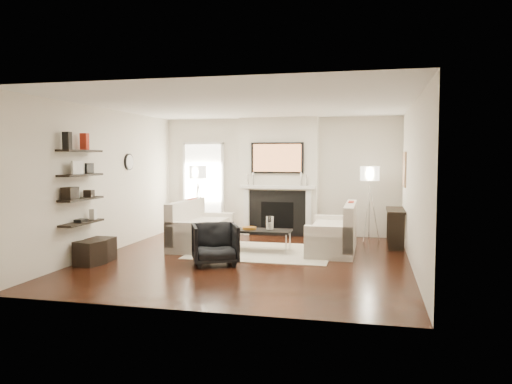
% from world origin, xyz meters
% --- Properties ---
extents(room_envelope, '(6.00, 6.00, 6.00)m').
position_xyz_m(room_envelope, '(0.00, 0.00, 1.35)').
color(room_envelope, black).
rests_on(room_envelope, ground).
extents(chimney_breast, '(1.80, 0.25, 2.70)m').
position_xyz_m(chimney_breast, '(0.00, 2.88, 1.35)').
color(chimney_breast, silver).
rests_on(chimney_breast, floor).
extents(fireplace_surround, '(1.30, 0.02, 1.04)m').
position_xyz_m(fireplace_surround, '(0.00, 2.74, 0.52)').
color(fireplace_surround, black).
rests_on(fireplace_surround, floor).
extents(firebox, '(0.75, 0.02, 0.65)m').
position_xyz_m(firebox, '(0.00, 2.73, 0.45)').
color(firebox, black).
rests_on(firebox, floor).
extents(mantel_pilaster_l, '(0.12, 0.08, 1.10)m').
position_xyz_m(mantel_pilaster_l, '(-0.72, 2.71, 0.55)').
color(mantel_pilaster_l, white).
rests_on(mantel_pilaster_l, floor).
extents(mantel_pilaster_r, '(0.12, 0.08, 1.10)m').
position_xyz_m(mantel_pilaster_r, '(0.72, 2.71, 0.55)').
color(mantel_pilaster_r, white).
rests_on(mantel_pilaster_r, floor).
extents(mantel_shelf, '(1.70, 0.18, 0.07)m').
position_xyz_m(mantel_shelf, '(0.00, 2.69, 1.12)').
color(mantel_shelf, white).
rests_on(mantel_shelf, chimney_breast).
extents(tv_body, '(1.20, 0.06, 0.70)m').
position_xyz_m(tv_body, '(0.00, 2.71, 1.78)').
color(tv_body, black).
rests_on(tv_body, chimney_breast).
extents(tv_screen, '(1.10, 0.00, 0.62)m').
position_xyz_m(tv_screen, '(0.00, 2.68, 1.78)').
color(tv_screen, '#BF723F').
rests_on(tv_screen, tv_body).
extents(candlestick_l_tall, '(0.04, 0.04, 0.30)m').
position_xyz_m(candlestick_l_tall, '(-0.55, 2.70, 1.30)').
color(candlestick_l_tall, silver).
rests_on(candlestick_l_tall, mantel_shelf).
extents(candlestick_l_short, '(0.04, 0.04, 0.24)m').
position_xyz_m(candlestick_l_short, '(-0.68, 2.70, 1.27)').
color(candlestick_l_short, silver).
rests_on(candlestick_l_short, mantel_shelf).
extents(candlestick_r_tall, '(0.04, 0.04, 0.30)m').
position_xyz_m(candlestick_r_tall, '(0.55, 2.70, 1.30)').
color(candlestick_r_tall, silver).
rests_on(candlestick_r_tall, mantel_shelf).
extents(candlestick_r_short, '(0.04, 0.04, 0.24)m').
position_xyz_m(candlestick_r_short, '(0.68, 2.70, 1.27)').
color(candlestick_r_short, silver).
rests_on(candlestick_r_short, mantel_shelf).
extents(hallway_panel, '(0.90, 0.02, 2.10)m').
position_xyz_m(hallway_panel, '(-1.85, 2.98, 1.05)').
color(hallway_panel, white).
rests_on(hallway_panel, floor).
extents(door_trim_l, '(0.06, 0.06, 2.16)m').
position_xyz_m(door_trim_l, '(-2.33, 2.96, 1.05)').
color(door_trim_l, white).
rests_on(door_trim_l, floor).
extents(door_trim_r, '(0.06, 0.06, 2.16)m').
position_xyz_m(door_trim_r, '(-1.37, 2.96, 1.05)').
color(door_trim_r, white).
rests_on(door_trim_r, floor).
extents(door_trim_top, '(1.02, 0.06, 0.06)m').
position_xyz_m(door_trim_top, '(-1.85, 2.96, 2.13)').
color(door_trim_top, white).
rests_on(door_trim_top, wall_back).
extents(rug, '(2.60, 2.00, 0.01)m').
position_xyz_m(rug, '(0.09, 0.74, 0.01)').
color(rug, '#BEB49C').
rests_on(rug, floor).
extents(loveseat_left_base, '(0.85, 1.80, 0.42)m').
position_xyz_m(loveseat_left_base, '(-1.21, 1.01, 0.21)').
color(loveseat_left_base, silver).
rests_on(loveseat_left_base, floor).
extents(loveseat_left_back, '(0.18, 1.80, 0.80)m').
position_xyz_m(loveseat_left_back, '(-1.54, 1.01, 0.53)').
color(loveseat_left_back, silver).
rests_on(loveseat_left_back, floor).
extents(loveseat_left_arm_n, '(0.85, 0.18, 0.60)m').
position_xyz_m(loveseat_left_arm_n, '(-1.21, 0.20, 0.30)').
color(loveseat_left_arm_n, silver).
rests_on(loveseat_left_arm_n, floor).
extents(loveseat_left_arm_s, '(0.85, 0.18, 0.60)m').
position_xyz_m(loveseat_left_arm_s, '(-1.21, 1.82, 0.30)').
color(loveseat_left_arm_s, silver).
rests_on(loveseat_left_arm_s, floor).
extents(loveseat_left_cushion, '(0.63, 1.44, 0.10)m').
position_xyz_m(loveseat_left_cushion, '(-1.16, 1.01, 0.47)').
color(loveseat_left_cushion, silver).
rests_on(loveseat_left_cushion, loveseat_left_base).
extents(pillow_left_orange, '(0.10, 0.42, 0.42)m').
position_xyz_m(pillow_left_orange, '(-1.54, 1.31, 0.73)').
color(pillow_left_orange, '#A22513').
rests_on(pillow_left_orange, loveseat_left_cushion).
extents(pillow_left_charcoal, '(0.10, 0.40, 0.40)m').
position_xyz_m(pillow_left_charcoal, '(-1.54, 0.71, 0.72)').
color(pillow_left_charcoal, black).
rests_on(pillow_left_charcoal, loveseat_left_cushion).
extents(loveseat_right_base, '(0.85, 1.80, 0.42)m').
position_xyz_m(loveseat_right_base, '(1.38, 1.08, 0.21)').
color(loveseat_right_base, silver).
rests_on(loveseat_right_base, floor).
extents(loveseat_right_back, '(0.18, 1.80, 0.80)m').
position_xyz_m(loveseat_right_back, '(1.71, 1.08, 0.53)').
color(loveseat_right_back, silver).
rests_on(loveseat_right_back, floor).
extents(loveseat_right_arm_n, '(0.85, 0.18, 0.60)m').
position_xyz_m(loveseat_right_arm_n, '(1.38, 0.27, 0.30)').
color(loveseat_right_arm_n, silver).
rests_on(loveseat_right_arm_n, floor).
extents(loveseat_right_arm_s, '(0.85, 0.18, 0.60)m').
position_xyz_m(loveseat_right_arm_s, '(1.38, 1.89, 0.30)').
color(loveseat_right_arm_s, silver).
rests_on(loveseat_right_arm_s, floor).
extents(loveseat_right_cushion, '(0.63, 1.44, 0.10)m').
position_xyz_m(loveseat_right_cushion, '(1.33, 1.08, 0.47)').
color(loveseat_right_cushion, silver).
rests_on(loveseat_right_cushion, loveseat_right_base).
extents(pillow_right_orange, '(0.10, 0.42, 0.42)m').
position_xyz_m(pillow_right_orange, '(1.71, 1.38, 0.73)').
color(pillow_right_orange, '#A22513').
rests_on(pillow_right_orange, loveseat_right_cushion).
extents(pillow_right_charcoal, '(0.10, 0.40, 0.40)m').
position_xyz_m(pillow_right_charcoal, '(1.71, 0.78, 0.72)').
color(pillow_right_charcoal, black).
rests_on(pillow_right_charcoal, loveseat_right_cushion).
extents(coffee_table, '(1.10, 0.55, 0.04)m').
position_xyz_m(coffee_table, '(0.08, 0.77, 0.40)').
color(coffee_table, black).
rests_on(coffee_table, floor).
extents(coffee_leg_nw, '(0.02, 0.02, 0.38)m').
position_xyz_m(coffee_leg_nw, '(-0.42, 0.55, 0.19)').
color(coffee_leg_nw, silver).
rests_on(coffee_leg_nw, floor).
extents(coffee_leg_ne, '(0.02, 0.02, 0.38)m').
position_xyz_m(coffee_leg_ne, '(0.58, 0.55, 0.19)').
color(coffee_leg_ne, silver).
rests_on(coffee_leg_ne, floor).
extents(coffee_leg_sw, '(0.02, 0.02, 0.38)m').
position_xyz_m(coffee_leg_sw, '(-0.42, 0.99, 0.19)').
color(coffee_leg_sw, silver).
rests_on(coffee_leg_sw, floor).
extents(coffee_leg_se, '(0.02, 0.02, 0.38)m').
position_xyz_m(coffee_leg_se, '(0.58, 0.99, 0.19)').
color(coffee_leg_se, silver).
rests_on(coffee_leg_se, floor).
extents(hurricane_glass, '(0.14, 0.14, 0.25)m').
position_xyz_m(hurricane_glass, '(0.23, 0.77, 0.56)').
color(hurricane_glass, white).
rests_on(hurricane_glass, coffee_table).
extents(hurricane_candle, '(0.09, 0.09, 0.14)m').
position_xyz_m(hurricane_candle, '(0.23, 0.77, 0.50)').
color(hurricane_candle, white).
rests_on(hurricane_candle, coffee_table).
extents(copper_bowl, '(0.27, 0.27, 0.05)m').
position_xyz_m(copper_bowl, '(-0.17, 0.77, 0.45)').
color(copper_bowl, '#C27620').
rests_on(copper_bowl, coffee_table).
extents(armchair, '(0.95, 0.93, 0.75)m').
position_xyz_m(armchair, '(-0.45, -0.50, 0.38)').
color(armchair, black).
rests_on(armchair, floor).
extents(lamp_left_post, '(0.02, 0.02, 1.20)m').
position_xyz_m(lamp_left_post, '(-1.85, 2.58, 0.60)').
color(lamp_left_post, silver).
rests_on(lamp_left_post, floor).
extents(lamp_left_shade, '(0.40, 0.40, 0.30)m').
position_xyz_m(lamp_left_shade, '(-1.85, 2.58, 1.45)').
color(lamp_left_shade, white).
rests_on(lamp_left_shade, lamp_left_post).
extents(lamp_left_leg_a, '(0.25, 0.02, 1.23)m').
position_xyz_m(lamp_left_leg_a, '(-1.74, 2.58, 0.60)').
color(lamp_left_leg_a, silver).
rests_on(lamp_left_leg_a, floor).
extents(lamp_left_leg_b, '(0.14, 0.22, 1.23)m').
position_xyz_m(lamp_left_leg_b, '(-1.91, 2.67, 0.60)').
color(lamp_left_leg_b, silver).
rests_on(lamp_left_leg_b, floor).
extents(lamp_left_leg_c, '(0.14, 0.22, 1.23)m').
position_xyz_m(lamp_left_leg_c, '(-1.91, 2.48, 0.60)').
color(lamp_left_leg_c, silver).
rests_on(lamp_left_leg_c, floor).
extents(lamp_right_post, '(0.02, 0.02, 1.20)m').
position_xyz_m(lamp_right_post, '(2.05, 2.53, 0.60)').
color(lamp_right_post, silver).
rests_on(lamp_right_post, floor).
extents(lamp_right_shade, '(0.40, 0.40, 0.30)m').
position_xyz_m(lamp_right_shade, '(2.05, 2.53, 1.45)').
color(lamp_right_shade, white).
rests_on(lamp_right_shade, lamp_right_post).
extents(lamp_right_leg_a, '(0.25, 0.02, 1.23)m').
position_xyz_m(lamp_right_leg_a, '(2.16, 2.53, 0.60)').
color(lamp_right_leg_a, silver).
rests_on(lamp_right_leg_a, floor).
extents(lamp_right_leg_b, '(0.14, 0.22, 1.23)m').
position_xyz_m(lamp_right_leg_b, '(2.00, 2.63, 0.60)').
color(lamp_right_leg_b, silver).
rests_on(lamp_right_leg_b, floor).
extents(lamp_right_leg_c, '(0.14, 0.22, 1.23)m').
position_xyz_m(lamp_right_leg_c, '(1.99, 2.44, 0.60)').
color(lamp_right_leg_c, silver).
rests_on(lamp_right_leg_c, floor).
extents(console_top, '(0.35, 1.20, 0.04)m').
position_xyz_m(console_top, '(2.57, 1.98, 0.73)').
color(console_top, black).
rests_on(console_top, floor).
extents(console_leg_n, '(0.30, 0.04, 0.71)m').
position_xyz_m(console_leg_n, '(2.57, 1.43, 0.35)').
color(console_leg_n, black).
rests_on(console_leg_n, floor).
extents(console_leg_s, '(0.30, 0.04, 0.71)m').
position_xyz_m(console_leg_s, '(2.57, 2.53, 0.35)').
color(console_leg_s, black).
rests_on(console_leg_s, floor).
extents(wall_art, '(0.03, 0.70, 0.70)m').
position_xyz_m(wall_art, '(2.73, 2.05, 1.55)').
color(wall_art, '#A27851').
rests_on(wall_art, wall_right).
extents(shelf_bottom, '(0.25, 1.00, 0.03)m').
position_xyz_m(shelf_bottom, '(-2.62, -1.00, 0.70)').
color(shelf_bottom, black).
rests_on(shelf_bottom, wall_left).
extents(shelf_lower, '(0.25, 1.00, 0.04)m').
position_xyz_m(shelf_lower, '(-2.62, -1.00, 1.10)').
color(shelf_lower, black).
rests_on(shelf_lower, wall_left).
extents(shelf_upper, '(0.25, 1.00, 0.04)m').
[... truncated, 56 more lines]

